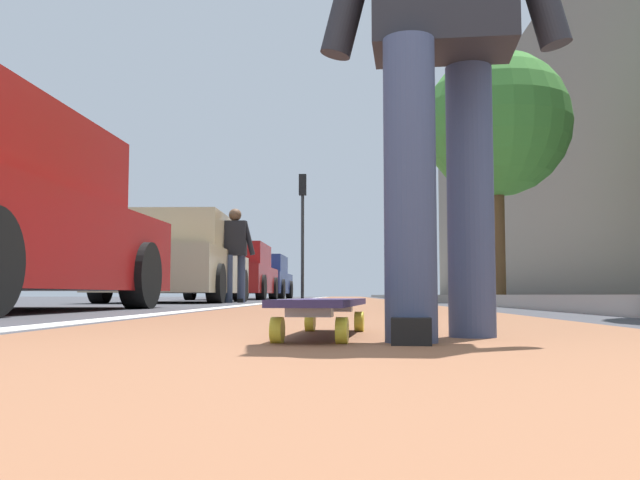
# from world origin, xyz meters

# --- Properties ---
(ground_plane) EXTENTS (80.00, 80.00, 0.00)m
(ground_plane) POSITION_xyz_m (10.00, 0.00, 0.00)
(ground_plane) COLOR #38383D
(bike_lane_paint) EXTENTS (56.00, 2.17, 0.00)m
(bike_lane_paint) POSITION_xyz_m (24.00, 0.00, 0.00)
(bike_lane_paint) COLOR brown
(bike_lane_paint) RESTS_ON ground
(lane_stripe_white) EXTENTS (52.00, 0.16, 0.01)m
(lane_stripe_white) POSITION_xyz_m (20.00, 1.23, 0.00)
(lane_stripe_white) COLOR silver
(lane_stripe_white) RESTS_ON ground
(sidewalk_curb) EXTENTS (52.00, 3.20, 0.13)m
(sidewalk_curb) POSITION_xyz_m (18.00, -3.20, 0.06)
(sidewalk_curb) COLOR #9E9B93
(sidewalk_curb) RESTS_ON ground
(building_facade) EXTENTS (40.00, 1.20, 8.47)m
(building_facade) POSITION_xyz_m (22.00, -6.28, 4.24)
(building_facade) COLOR slate
(building_facade) RESTS_ON ground
(skateboard) EXTENTS (0.85, 0.28, 0.11)m
(skateboard) POSITION_xyz_m (1.59, 0.07, 0.09)
(skateboard) COLOR yellow
(skateboard) RESTS_ON ground
(skater_person) EXTENTS (0.45, 0.72, 1.64)m
(skater_person) POSITION_xyz_m (1.44, -0.28, 0.94)
(skater_person) COLOR #384260
(skater_person) RESTS_ON ground
(parked_car_mid) EXTENTS (4.30, 2.01, 1.46)m
(parked_car_mid) POSITION_xyz_m (11.21, 2.85, 0.69)
(parked_car_mid) COLOR tan
(parked_car_mid) RESTS_ON ground
(parked_car_far) EXTENTS (4.40, 2.02, 1.47)m
(parked_car_far) POSITION_xyz_m (18.03, 2.98, 0.71)
(parked_car_far) COLOR maroon
(parked_car_far) RESTS_ON ground
(parked_car_end) EXTENTS (4.34, 1.92, 1.48)m
(parked_car_end) POSITION_xyz_m (23.60, 2.91, 0.71)
(parked_car_end) COLOR navy
(parked_car_end) RESTS_ON ground
(traffic_light) EXTENTS (0.33, 0.28, 4.71)m
(traffic_light) POSITION_xyz_m (25.75, 1.63, 3.22)
(traffic_light) COLOR #2D2D2D
(traffic_light) RESTS_ON ground
(street_tree_mid) EXTENTS (2.69, 2.69, 4.62)m
(street_tree_mid) POSITION_xyz_m (12.25, -2.80, 3.27)
(street_tree_mid) COLOR brown
(street_tree_mid) RESTS_ON ground
(pedestrian_distant) EXTENTS (0.44, 0.68, 1.56)m
(pedestrian_distant) POSITION_xyz_m (10.92, 1.83, 0.89)
(pedestrian_distant) COLOR #384260
(pedestrian_distant) RESTS_ON ground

